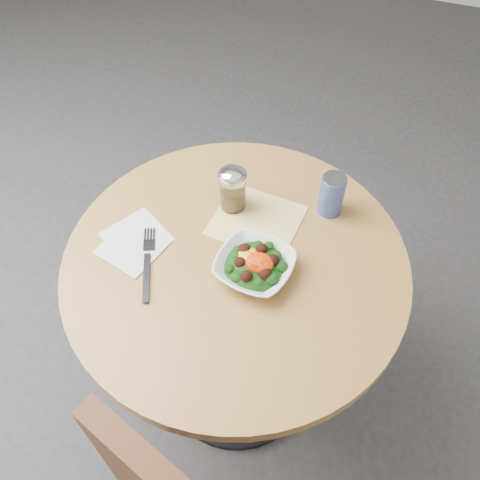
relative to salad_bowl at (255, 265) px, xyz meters
The scene contains 8 objects.
ground 0.78m from the salad_bowl, 162.59° to the left, with size 6.00×6.00×0.00m, color #2D2D2F.
table 0.23m from the salad_bowl, 162.59° to the left, with size 0.90×0.90×0.75m.
cloth_napkin 0.17m from the salad_bowl, 105.91° to the left, with size 0.23×0.21×0.00m, color #DB9C0B.
paper_napkins 0.33m from the salad_bowl, behind, with size 0.20×0.23×0.00m.
salad_bowl is the anchor object (origin of this frame).
fork 0.28m from the salad_bowl, 167.52° to the right, with size 0.11×0.23×0.00m.
spice_shaker 0.23m from the salad_bowl, 122.63° to the left, with size 0.08×0.08×0.14m.
beverage_can 0.30m from the salad_bowl, 63.09° to the left, with size 0.07×0.07×0.13m.
Camera 1 is at (0.27, -0.76, 1.87)m, focal length 40.00 mm.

